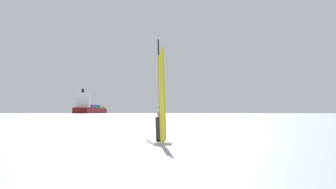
% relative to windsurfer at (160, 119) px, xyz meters
% --- Properties ---
extents(ground_plane, '(4000.00, 4000.00, 0.00)m').
position_rel_windsurfer_xyz_m(ground_plane, '(2.56, 2.40, -0.98)').
color(ground_plane, '#9EA8B2').
extents(windsurfer, '(0.90, 3.14, 4.19)m').
position_rel_windsurfer_xyz_m(windsurfer, '(0.00, 0.00, 0.00)').
color(windsurfer, white).
rests_on(windsurfer, ground_plane).
extents(cargo_ship, '(64.65, 142.88, 37.54)m').
position_rel_windsurfer_xyz_m(cargo_ship, '(45.89, 690.41, 6.51)').
color(cargo_ship, maroon).
rests_on(cargo_ship, ground_plane).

